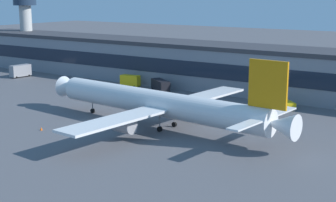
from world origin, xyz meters
TOP-DOWN VIEW (x-y plane):
  - ground_plane at (0.00, 0.00)m, footprint 600.00×600.00m
  - terminal_building at (0.00, 50.31)m, footprint 202.37×17.28m
  - airliner at (15.41, 3.86)m, footprint 62.52×53.81m
  - control_tower at (-84.65, 53.73)m, footprint 8.91×8.91m
  - pushback_tractor at (30.88, 36.26)m, footprint 5.26×5.20m
  - fuel_truck at (-7.72, 36.80)m, footprint 8.54×6.98m
  - catering_truck at (-61.82, 31.10)m, footprint 3.12×7.37m
  - stair_truck at (-19.87, 37.77)m, footprint 6.24×3.08m
  - traffic_cone_0 at (-4.11, -11.74)m, footprint 0.56×0.56m

SIDE VIEW (x-z plane):
  - ground_plane at x=0.00m, z-range 0.00..0.00m
  - traffic_cone_0 at x=-4.11m, z-range 0.00..0.70m
  - pushback_tractor at x=30.88m, z-range 0.17..1.92m
  - fuel_truck at x=-7.72m, z-range 0.21..3.56m
  - stair_truck at x=-19.87m, z-range 0.20..3.75m
  - catering_truck at x=-61.82m, z-range 0.22..4.37m
  - airliner at x=15.41m, z-range -3.03..13.50m
  - terminal_building at x=0.00m, z-range 0.02..13.33m
  - control_tower at x=-84.65m, z-range 3.76..33.05m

